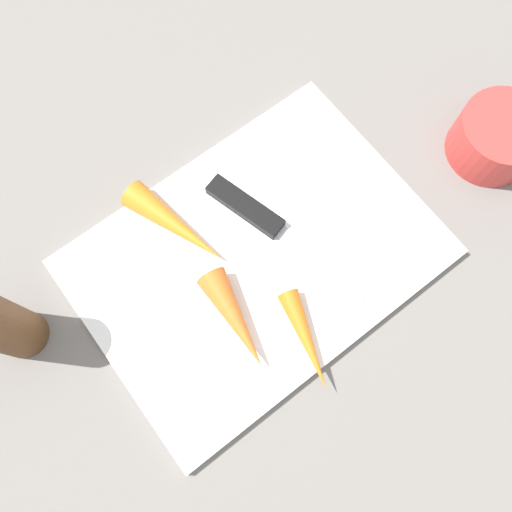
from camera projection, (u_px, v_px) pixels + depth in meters
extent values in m
plane|color=slate|center=(256.00, 259.00, 0.56)|extent=(1.40, 1.40, 0.00)
cube|color=white|center=(256.00, 258.00, 0.55)|extent=(0.36, 0.26, 0.01)
cube|color=#B7B7BC|center=(322.00, 262.00, 0.54)|extent=(0.05, 0.11, 0.00)
cube|color=black|center=(245.00, 206.00, 0.55)|extent=(0.05, 0.09, 0.01)
cone|color=orange|center=(307.00, 341.00, 0.51)|extent=(0.05, 0.10, 0.02)
cone|color=orange|center=(176.00, 225.00, 0.54)|extent=(0.06, 0.12, 0.03)
cone|color=orange|center=(236.00, 320.00, 0.51)|extent=(0.05, 0.11, 0.03)
cylinder|color=red|center=(497.00, 138.00, 0.57)|extent=(0.09, 0.09, 0.05)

